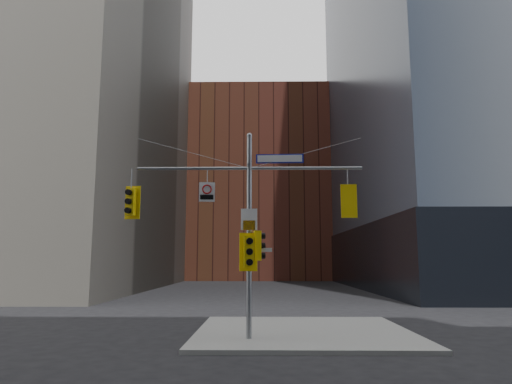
{
  "coord_description": "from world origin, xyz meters",
  "views": [
    {
      "loc": [
        0.46,
        -13.9,
        2.76
      ],
      "look_at": [
        0.24,
        2.0,
        5.15
      ],
      "focal_mm": 32.0,
      "sensor_mm": 36.0,
      "label": 1
    }
  ],
  "objects_px": {
    "traffic_light_east_arm": "(348,202)",
    "regulatory_sign_arm": "(207,191)",
    "signal_assembly": "(249,213)",
    "street_sign_blade": "(280,159)",
    "traffic_light_west_arm": "(131,202)",
    "traffic_light_pole_front": "(249,252)",
    "traffic_light_pole_side": "(258,246)"
  },
  "relations": [
    {
      "from": "traffic_light_west_arm",
      "to": "traffic_light_pole_front",
      "type": "height_order",
      "value": "traffic_light_west_arm"
    },
    {
      "from": "traffic_light_pole_side",
      "to": "signal_assembly",
      "type": "bearing_deg",
      "value": 81.12
    },
    {
      "from": "traffic_light_west_arm",
      "to": "traffic_light_east_arm",
      "type": "bearing_deg",
      "value": 10.27
    },
    {
      "from": "traffic_light_east_arm",
      "to": "street_sign_blade",
      "type": "xyz_separation_m",
      "value": [
        -2.39,
        0.0,
        1.55
      ]
    },
    {
      "from": "traffic_light_west_arm",
      "to": "traffic_light_pole_front",
      "type": "xyz_separation_m",
      "value": [
        4.19,
        -0.28,
        -1.75
      ]
    },
    {
      "from": "street_sign_blade",
      "to": "traffic_light_pole_side",
      "type": "bearing_deg",
      "value": -178.38
    },
    {
      "from": "regulatory_sign_arm",
      "to": "traffic_light_east_arm",
      "type": "bearing_deg",
      "value": -6.51
    },
    {
      "from": "signal_assembly",
      "to": "traffic_light_east_arm",
      "type": "xyz_separation_m",
      "value": [
        3.48,
        0.0,
        0.38
      ]
    },
    {
      "from": "signal_assembly",
      "to": "traffic_light_pole_front",
      "type": "bearing_deg",
      "value": -90.18
    },
    {
      "from": "signal_assembly",
      "to": "traffic_light_pole_side",
      "type": "xyz_separation_m",
      "value": [
        0.32,
        0.02,
        -1.15
      ]
    },
    {
      "from": "traffic_light_west_arm",
      "to": "traffic_light_pole_front",
      "type": "relative_size",
      "value": 0.91
    },
    {
      "from": "traffic_light_pole_side",
      "to": "street_sign_blade",
      "type": "distance_m",
      "value": 3.18
    },
    {
      "from": "signal_assembly",
      "to": "traffic_light_east_arm",
      "type": "height_order",
      "value": "signal_assembly"
    },
    {
      "from": "traffic_light_pole_side",
      "to": "street_sign_blade",
      "type": "height_order",
      "value": "street_sign_blade"
    },
    {
      "from": "signal_assembly",
      "to": "traffic_light_pole_front",
      "type": "xyz_separation_m",
      "value": [
        -0.0,
        -0.27,
        -1.37
      ]
    },
    {
      "from": "regulatory_sign_arm",
      "to": "traffic_light_pole_side",
      "type": "bearing_deg",
      "value": -5.62
    },
    {
      "from": "traffic_light_pole_side",
      "to": "street_sign_blade",
      "type": "relative_size",
      "value": 0.61
    },
    {
      "from": "traffic_light_east_arm",
      "to": "regulatory_sign_arm",
      "type": "relative_size",
      "value": 1.7
    },
    {
      "from": "street_sign_blade",
      "to": "regulatory_sign_arm",
      "type": "xyz_separation_m",
      "value": [
        -2.58,
        -0.02,
        -1.18
      ]
    },
    {
      "from": "traffic_light_pole_front",
      "to": "traffic_light_west_arm",
      "type": "bearing_deg",
      "value": 168.47
    },
    {
      "from": "signal_assembly",
      "to": "traffic_light_west_arm",
      "type": "relative_size",
      "value": 6.72
    },
    {
      "from": "traffic_light_east_arm",
      "to": "signal_assembly",
      "type": "bearing_deg",
      "value": 1.83
    },
    {
      "from": "traffic_light_pole_front",
      "to": "street_sign_blade",
      "type": "height_order",
      "value": "street_sign_blade"
    },
    {
      "from": "traffic_light_west_arm",
      "to": "traffic_light_east_arm",
      "type": "distance_m",
      "value": 7.67
    },
    {
      "from": "signal_assembly",
      "to": "regulatory_sign_arm",
      "type": "xyz_separation_m",
      "value": [
        -1.49,
        -0.02,
        0.75
      ]
    },
    {
      "from": "traffic_light_west_arm",
      "to": "traffic_light_east_arm",
      "type": "height_order",
      "value": "traffic_light_west_arm"
    },
    {
      "from": "signal_assembly",
      "to": "traffic_light_pole_front",
      "type": "height_order",
      "value": "signal_assembly"
    },
    {
      "from": "signal_assembly",
      "to": "traffic_light_east_arm",
      "type": "relative_size",
      "value": 6.8
    },
    {
      "from": "traffic_light_pole_side",
      "to": "street_sign_blade",
      "type": "bearing_deg",
      "value": -102.65
    },
    {
      "from": "traffic_light_east_arm",
      "to": "regulatory_sign_arm",
      "type": "distance_m",
      "value": 4.99
    },
    {
      "from": "regulatory_sign_arm",
      "to": "signal_assembly",
      "type": "bearing_deg",
      "value": -5.98
    },
    {
      "from": "traffic_light_pole_front",
      "to": "regulatory_sign_arm",
      "type": "xyz_separation_m",
      "value": [
        -1.49,
        0.25,
        2.12
      ]
    }
  ]
}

